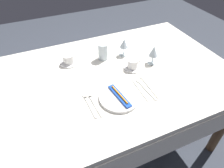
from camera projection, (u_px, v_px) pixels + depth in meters
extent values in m
plane|color=#383D47|center=(107.00, 139.00, 1.87)|extent=(6.00, 6.00, 0.00)
cube|color=silver|center=(105.00, 79.00, 1.39)|extent=(1.80, 1.10, 0.04)
cube|color=silver|center=(145.00, 155.00, 1.09)|extent=(1.80, 0.01, 0.18)
cube|color=silver|center=(82.00, 53.00, 1.84)|extent=(1.80, 0.01, 0.18)
cylinder|color=brown|center=(224.00, 123.00, 1.57)|extent=(0.07, 0.07, 0.70)
cylinder|color=brown|center=(159.00, 62.00, 2.19)|extent=(0.07, 0.07, 0.70)
cylinder|color=white|center=(120.00, 97.00, 1.22)|extent=(0.24, 0.24, 0.02)
cube|color=blue|center=(120.00, 96.00, 1.21)|extent=(0.06, 0.21, 0.01)
cylinder|color=orange|center=(120.00, 94.00, 1.20)|extent=(0.03, 0.17, 0.01)
cube|color=beige|center=(96.00, 106.00, 1.18)|extent=(0.02, 0.18, 0.00)
cube|color=beige|center=(89.00, 95.00, 1.25)|extent=(0.02, 0.04, 0.00)
cube|color=beige|center=(90.00, 107.00, 1.17)|extent=(0.02, 0.18, 0.00)
cube|color=beige|center=(85.00, 96.00, 1.24)|extent=(0.02, 0.04, 0.00)
cube|color=beige|center=(142.00, 91.00, 1.27)|extent=(0.02, 0.18, 0.00)
cube|color=beige|center=(134.00, 82.00, 1.34)|extent=(0.02, 0.06, 0.00)
cube|color=beige|center=(147.00, 91.00, 1.28)|extent=(0.02, 0.19, 0.00)
ellipsoid|color=beige|center=(138.00, 81.00, 1.35)|extent=(0.03, 0.04, 0.01)
cube|color=beige|center=(150.00, 88.00, 1.30)|extent=(0.02, 0.20, 0.00)
ellipsoid|color=beige|center=(142.00, 77.00, 1.37)|extent=(0.03, 0.04, 0.01)
cylinder|color=white|center=(69.00, 63.00, 1.50)|extent=(0.13, 0.13, 0.01)
cylinder|color=white|center=(68.00, 59.00, 1.47)|extent=(0.08, 0.08, 0.06)
torus|color=white|center=(74.00, 57.00, 1.48)|extent=(0.04, 0.01, 0.04)
cylinder|color=white|center=(132.00, 68.00, 1.45)|extent=(0.13, 0.13, 0.01)
cylinder|color=white|center=(133.00, 64.00, 1.43)|extent=(0.07, 0.07, 0.06)
torus|color=white|center=(137.00, 62.00, 1.44)|extent=(0.04, 0.01, 0.04)
cylinder|color=silver|center=(124.00, 54.00, 1.59)|extent=(0.07, 0.07, 0.01)
cylinder|color=silver|center=(124.00, 51.00, 1.56)|extent=(0.01, 0.01, 0.06)
cone|color=silver|center=(124.00, 43.00, 1.52)|extent=(0.07, 0.07, 0.07)
cylinder|color=silver|center=(152.00, 63.00, 1.50)|extent=(0.07, 0.07, 0.01)
cylinder|color=silver|center=(152.00, 59.00, 1.48)|extent=(0.01, 0.01, 0.06)
cone|color=silver|center=(154.00, 51.00, 1.44)|extent=(0.07, 0.07, 0.08)
cylinder|color=silver|center=(103.00, 52.00, 1.51)|extent=(0.07, 0.07, 0.13)
cylinder|color=#C68C1E|center=(103.00, 54.00, 1.52)|extent=(0.06, 0.06, 0.07)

